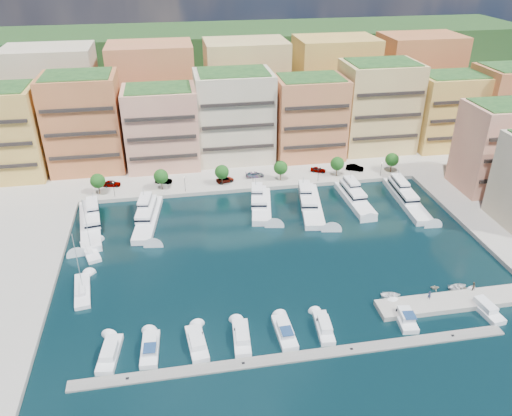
# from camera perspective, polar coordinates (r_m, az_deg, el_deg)

# --- Properties ---
(ground) EXTENTS (400.00, 400.00, 0.00)m
(ground) POSITION_cam_1_polar(r_m,az_deg,el_deg) (107.59, 2.46, -5.20)
(ground) COLOR black
(ground) RESTS_ON ground
(north_quay) EXTENTS (220.00, 64.00, 2.00)m
(north_quay) POSITION_cam_1_polar(r_m,az_deg,el_deg) (161.92, -2.19, 6.94)
(north_quay) COLOR #9E998E
(north_quay) RESTS_ON ground
(hillside) EXTENTS (240.00, 40.00, 58.00)m
(hillside) POSITION_cam_1_polar(r_m,az_deg,el_deg) (206.96, -4.09, 11.79)
(hillside) COLOR #1E3D19
(hillside) RESTS_ON ground
(south_pontoon) EXTENTS (72.00, 2.20, 0.35)m
(south_pontoon) POSITION_cam_1_polar(r_m,az_deg,el_deg) (84.51, 4.84, -16.64)
(south_pontoon) COLOR gray
(south_pontoon) RESTS_ON ground
(finger_pier) EXTENTS (32.00, 5.00, 2.00)m
(finger_pier) POSITION_cam_1_polar(r_m,az_deg,el_deg) (101.62, 22.29, -10.01)
(finger_pier) COLOR #9E998E
(finger_pier) RESTS_ON ground
(apartment_1) EXTENTS (20.00, 16.50, 26.80)m
(apartment_1) POSITION_cam_1_polar(r_m,az_deg,el_deg) (148.33, -19.03, 9.21)
(apartment_1) COLOR #CB7543
(apartment_1) RESTS_ON north_quay
(apartment_2) EXTENTS (20.00, 15.50, 22.80)m
(apartment_2) POSITION_cam_1_polar(r_m,az_deg,el_deg) (145.14, -10.74, 9.03)
(apartment_2) COLOR #EBA883
(apartment_2) RESTS_ON north_quay
(apartment_3) EXTENTS (22.00, 16.50, 25.80)m
(apartment_3) POSITION_cam_1_polar(r_m,az_deg,el_deg) (147.62, -2.51, 10.46)
(apartment_3) COLOR beige
(apartment_3) RESTS_ON north_quay
(apartment_4) EXTENTS (20.00, 15.50, 23.80)m
(apartment_4) POSITION_cam_1_polar(r_m,az_deg,el_deg) (150.35, 6.07, 10.27)
(apartment_4) COLOR #D57450
(apartment_4) RESTS_ON north_quay
(apartment_5) EXTENTS (22.00, 16.50, 26.80)m
(apartment_5) POSITION_cam_1_polar(r_m,az_deg,el_deg) (158.94, 13.72, 11.20)
(apartment_5) COLOR #E8D07B
(apartment_5) RESTS_ON north_quay
(apartment_6) EXTENTS (20.00, 15.50, 22.80)m
(apartment_6) POSITION_cam_1_polar(r_m,az_deg,el_deg) (167.65, 20.95, 10.31)
(apartment_6) COLOR #E4BB53
(apartment_6) RESTS_ON north_quay
(apartment_7) EXTENTS (22.00, 16.50, 24.80)m
(apartment_7) POSITION_cam_1_polar(r_m,az_deg,el_deg) (176.71, 27.03, 10.30)
(apartment_7) COLOR #CB7543
(apartment_7) RESTS_ON north_quay
(apartment_east_a) EXTENTS (18.00, 14.50, 22.80)m
(apartment_east_a) POSITION_cam_1_polar(r_m,az_deg,el_deg) (143.01, 25.95, 6.28)
(apartment_east_a) COLOR #EBA883
(apartment_east_a) RESTS_ON east_quay
(backblock_0) EXTENTS (26.00, 18.00, 30.00)m
(backblock_0) POSITION_cam_1_polar(r_m,az_deg,el_deg) (170.60, -21.93, 11.74)
(backblock_0) COLOR beige
(backblock_0) RESTS_ON north_quay
(backblock_1) EXTENTS (26.00, 18.00, 30.00)m
(backblock_1) POSITION_cam_1_polar(r_m,az_deg,el_deg) (167.04, -11.63, 12.87)
(backblock_1) COLOR #D57450
(backblock_1) RESTS_ON north_quay
(backblock_2) EXTENTS (26.00, 18.00, 30.00)m
(backblock_2) POSITION_cam_1_polar(r_m,az_deg,el_deg) (168.82, -1.15, 13.60)
(backblock_2) COLOR #E8D07B
(backblock_2) RESTS_ON north_quay
(backblock_3) EXTENTS (26.00, 18.00, 30.00)m
(backblock_3) POSITION_cam_1_polar(r_m,az_deg,el_deg) (175.78, 8.85, 13.89)
(backblock_3) COLOR #E4BB53
(backblock_3) RESTS_ON north_quay
(backblock_4) EXTENTS (26.00, 18.00, 30.00)m
(backblock_4) POSITION_cam_1_polar(r_m,az_deg,el_deg) (187.34, 17.86, 13.80)
(backblock_4) COLOR #CB7543
(backblock_4) RESTS_ON north_quay
(tree_0) EXTENTS (3.80, 3.80, 5.65)m
(tree_0) POSITION_cam_1_polar(r_m,az_deg,el_deg) (134.12, -17.64, 2.96)
(tree_0) COLOR #473323
(tree_0) RESTS_ON north_quay
(tree_1) EXTENTS (3.80, 3.80, 5.65)m
(tree_1) POSITION_cam_1_polar(r_m,az_deg,el_deg) (132.68, -10.81, 3.57)
(tree_1) COLOR #473323
(tree_1) RESTS_ON north_quay
(tree_2) EXTENTS (3.80, 3.80, 5.65)m
(tree_2) POSITION_cam_1_polar(r_m,az_deg,el_deg) (133.15, -3.92, 4.13)
(tree_2) COLOR #473323
(tree_2) RESTS_ON north_quay
(tree_3) EXTENTS (3.80, 3.80, 5.65)m
(tree_3) POSITION_cam_1_polar(r_m,az_deg,el_deg) (135.53, 2.83, 4.62)
(tree_3) COLOR #473323
(tree_3) RESTS_ON north_quay
(tree_4) EXTENTS (3.80, 3.80, 5.65)m
(tree_4) POSITION_cam_1_polar(r_m,az_deg,el_deg) (139.71, 9.28, 5.03)
(tree_4) COLOR #473323
(tree_4) RESTS_ON north_quay
(tree_5) EXTENTS (3.80, 3.80, 5.65)m
(tree_5) POSITION_cam_1_polar(r_m,az_deg,el_deg) (145.54, 15.28, 5.35)
(tree_5) COLOR #473323
(tree_5) RESTS_ON north_quay
(lamppost_0) EXTENTS (0.30, 0.30, 4.20)m
(lamppost_0) POSITION_cam_1_polar(r_m,az_deg,el_deg) (131.90, -15.97, 2.33)
(lamppost_0) COLOR black
(lamppost_0) RESTS_ON north_quay
(lamppost_1) EXTENTS (0.30, 0.30, 4.20)m
(lamppost_1) POSITION_cam_1_polar(r_m,az_deg,el_deg) (130.93, -8.15, 3.01)
(lamppost_1) COLOR black
(lamppost_1) RESTS_ON north_quay
(lamppost_2) EXTENTS (0.30, 0.30, 4.20)m
(lamppost_2) POSITION_cam_1_polar(r_m,az_deg,el_deg) (132.43, -0.35, 3.62)
(lamppost_2) COLOR black
(lamppost_2) RESTS_ON north_quay
(lamppost_3) EXTENTS (0.30, 0.30, 4.20)m
(lamppost_3) POSITION_cam_1_polar(r_m,az_deg,el_deg) (136.31, 7.15, 4.15)
(lamppost_3) COLOR black
(lamppost_3) RESTS_ON north_quay
(lamppost_4) EXTENTS (0.30, 0.30, 4.20)m
(lamppost_4) POSITION_cam_1_polar(r_m,az_deg,el_deg) (142.38, 14.13, 4.57)
(lamppost_4) COLOR black
(lamppost_4) RESTS_ON north_quay
(yacht_0) EXTENTS (7.37, 22.45, 7.30)m
(yacht_0) POSITION_cam_1_polar(r_m,az_deg,el_deg) (122.94, -18.41, -1.47)
(yacht_0) COLOR white
(yacht_0) RESTS_ON ground
(yacht_1) EXTENTS (7.23, 21.59, 7.30)m
(yacht_1) POSITION_cam_1_polar(r_m,az_deg,el_deg) (121.76, -12.25, -0.93)
(yacht_1) COLOR white
(yacht_1) RESTS_ON ground
(yacht_3) EXTENTS (7.49, 18.02, 7.30)m
(yacht_3) POSITION_cam_1_polar(r_m,az_deg,el_deg) (124.65, 0.56, 0.58)
(yacht_3) COLOR white
(yacht_3) RESTS_ON ground
(yacht_4) EXTENTS (8.48, 22.25, 7.30)m
(yacht_4) POSITION_cam_1_polar(r_m,az_deg,el_deg) (125.55, 6.20, 0.56)
(yacht_4) COLOR white
(yacht_4) RESTS_ON ground
(yacht_5) EXTENTS (4.90, 18.89, 7.30)m
(yacht_5) POSITION_cam_1_polar(r_m,az_deg,el_deg) (130.26, 11.10, 1.31)
(yacht_5) COLOR white
(yacht_5) RESTS_ON ground
(yacht_6) EXTENTS (5.83, 24.10, 7.30)m
(yacht_6) POSITION_cam_1_polar(r_m,az_deg,el_deg) (133.38, 16.67, 1.27)
(yacht_6) COLOR white
(yacht_6) RESTS_ON ground
(cruiser_0) EXTENTS (3.93, 8.65, 2.55)m
(cruiser_0) POSITION_cam_1_polar(r_m,az_deg,el_deg) (87.21, -16.38, -15.74)
(cruiser_0) COLOR white
(cruiser_0) RESTS_ON ground
(cruiser_1) EXTENTS (3.27, 8.19, 2.66)m
(cruiser_1) POSITION_cam_1_polar(r_m,az_deg,el_deg) (86.45, -12.01, -15.50)
(cruiser_1) COLOR white
(cruiser_1) RESTS_ON ground
(cruiser_2) EXTENTS (3.63, 8.57, 2.55)m
(cruiser_2) POSITION_cam_1_polar(r_m,az_deg,el_deg) (86.23, -6.77, -15.11)
(cruiser_2) COLOR white
(cruiser_2) RESTS_ON ground
(cruiser_3) EXTENTS (3.30, 8.62, 2.55)m
(cruiser_3) POSITION_cam_1_polar(r_m,az_deg,el_deg) (86.64, -1.66, -14.61)
(cruiser_3) COLOR white
(cruiser_3) RESTS_ON ground
(cruiser_4) EXTENTS (3.01, 8.29, 2.66)m
(cruiser_4) POSITION_cam_1_polar(r_m,az_deg,el_deg) (87.66, 3.31, -14.01)
(cruiser_4) COLOR white
(cruiser_4) RESTS_ON ground
(cruiser_5) EXTENTS (3.14, 8.26, 2.55)m
(cruiser_5) POSITION_cam_1_polar(r_m,az_deg,el_deg) (89.21, 7.75, -13.39)
(cruiser_5) COLOR white
(cruiser_5) RESTS_ON ground
(cruiser_7) EXTENTS (3.66, 7.83, 2.66)m
(cruiser_7) POSITION_cam_1_polar(r_m,az_deg,el_deg) (94.08, 16.61, -11.91)
(cruiser_7) COLOR white
(cruiser_7) RESTS_ON ground
(cruiser_9) EXTENTS (3.68, 9.25, 2.55)m
(cruiser_9) POSITION_cam_1_polar(r_m,az_deg,el_deg) (101.22, 24.58, -10.34)
(cruiser_9) COLOR white
(cruiser_9) RESTS_ON ground
(sailboat_1) EXTENTS (4.13, 10.96, 13.20)m
(sailboat_1) POSITION_cam_1_polar(r_m,az_deg,el_deg) (102.02, -19.22, -8.98)
(sailboat_1) COLOR white
(sailboat_1) RESTS_ON ground
(sailboat_2) EXTENTS (5.39, 9.21, 13.20)m
(sailboat_2) POSITION_cam_1_polar(r_m,az_deg,el_deg) (113.11, -18.39, -4.79)
(sailboat_2) COLOR white
(sailboat_2) RESTS_ON ground
(tender_2) EXTENTS (4.28, 3.37, 0.80)m
(tender_2) POSITION_cam_1_polar(r_m,az_deg,el_deg) (104.89, 22.08, -8.37)
(tender_2) COLOR silver
(tender_2) RESTS_ON ground
(tender_3) EXTENTS (1.71, 1.61, 0.72)m
(tender_3) POSITION_cam_1_polar(r_m,az_deg,el_deg) (105.18, 22.56, -8.39)
(tender_3) COLOR beige
(tender_3) RESTS_ON ground
(tender_1) EXTENTS (1.97, 1.78, 0.91)m
(tender_1) POSITION_cam_1_polar(r_m,az_deg,el_deg) (103.17, 19.77, -8.51)
(tender_1) COLOR #BFAF92
(tender_1) RESTS_ON ground
(tender_0) EXTENTS (4.03, 3.12, 0.77)m
(tender_0) POSITION_cam_1_polar(r_m,az_deg,el_deg) (98.76, 15.17, -9.60)
(tender_0) COLOR white
(tender_0) RESTS_ON ground
(car_0) EXTENTS (4.92, 2.54, 1.60)m
(car_0) POSITION_cam_1_polar(r_m,az_deg,el_deg) (138.73, -16.18, 2.71)
(car_0) COLOR gray
(car_0) RESTS_ON north_quay
(car_1) EXTENTS (4.68, 2.44, 1.47)m
(car_1) POSITION_cam_1_polar(r_m,az_deg,el_deg) (137.37, -10.53, 3.11)
(car_1) COLOR gray
(car_1) RESTS_ON north_quay
(car_2) EXTENTS (5.27, 3.49, 1.35)m
(car_2) POSITION_cam_1_polar(r_m,az_deg,el_deg) (135.92, -3.55, 3.25)
(car_2) COLOR gray
(car_2) RESTS_ON north_quay
(car_3) EXTENTS (5.25, 2.41, 1.49)m
(car_3) POSITION_cam_1_polar(r_m,az_deg,el_deg) (138.48, -0.14, 3.84)
(car_3) COLOR gray
(car_3) RESTS_ON north_quay
(car_4) EXTENTS (4.60, 3.29, 1.45)m
(car_4) POSITION_cam_1_polar(r_m,az_deg,el_deg) (142.68, 7.11, 4.38)
(car_4) COLOR gray
(car_4) RESTS_ON north_quay
(car_5) EXTENTS (5.28, 3.70, 1.65)m
(car_5) POSITION_cam_1_polar(r_m,az_deg,el_deg) (145.33, 11.22, 4.55)
(car_5) COLOR gray
(car_5) RESTS_ON north_quay
(person_0) EXTENTS (0.77, 0.74, 1.78)m
(person_0) POSITION_cam_1_polar(r_m,az_deg,el_deg) (98.36, 19.20, -9.38)
(person_0) COLOR #242B48
(person_0) RESTS_ON finger_pier
(person_1) EXTENTS (0.95, 0.76, 1.86)m
(person_1) POSITION_cam_1_polar(r_m,az_deg,el_deg) (103.51, 23.56, -8.19)
(person_1) COLOR #443729
(person_1) RESTS_ON finger_pier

